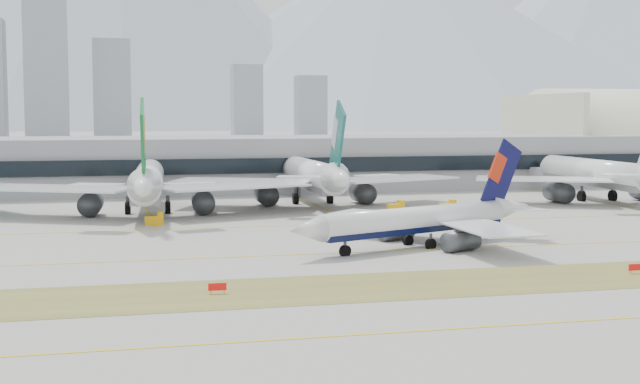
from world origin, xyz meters
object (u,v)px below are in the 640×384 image
object	(u,v)px
taxiing_airliner	(423,221)
terminal	(222,163)
widebody_cathay	(314,177)
widebody_china_air	(600,175)
widebody_eva	(147,184)

from	to	relation	value
taxiing_airliner	terminal	size ratio (longest dim) A/B	0.18
taxiing_airliner	widebody_cathay	bearing A→B (deg)	-111.70
widebody_china_air	terminal	xyz separation A→B (m)	(-85.85, 56.15, 1.01)
terminal	widebody_eva	bearing A→B (deg)	-112.45
taxiing_airliner	widebody_cathay	size ratio (longest dim) A/B	0.71
widebody_eva	terminal	size ratio (longest dim) A/B	0.25
taxiing_airliner	terminal	xyz separation A→B (m)	(-17.11, 116.30, 3.29)
terminal	widebody_china_air	bearing A→B (deg)	-33.19
widebody_eva	terminal	world-z (taller)	widebody_eva
terminal	widebody_cathay	bearing A→B (deg)	-71.01
taxiing_airliner	widebody_china_air	distance (m)	91.38
taxiing_airliner	widebody_eva	world-z (taller)	widebody_eva
taxiing_airliner	widebody_cathay	distance (m)	70.58
widebody_china_air	taxiing_airliner	bearing A→B (deg)	134.11
widebody_eva	terminal	xyz separation A→B (m)	(23.98, 58.05, 0.88)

